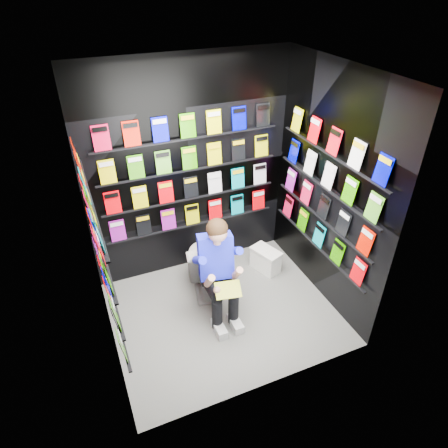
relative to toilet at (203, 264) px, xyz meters
name	(u,v)px	position (x,y,z in m)	size (l,w,h in m)	color
floor	(223,312)	(0.05, -0.48, -0.37)	(2.40, 2.40, 0.00)	slate
ceiling	(223,73)	(0.05, -0.48, 2.23)	(2.40, 2.40, 0.00)	white
wall_back	(189,172)	(0.05, 0.52, 0.93)	(2.40, 0.04, 2.60)	black
wall_front	(274,280)	(0.05, -1.48, 0.93)	(2.40, 0.04, 2.60)	black
wall_left	(94,244)	(-1.15, -0.48, 0.93)	(0.04, 2.00, 2.60)	black
wall_right	(329,192)	(1.25, -0.48, 0.93)	(0.04, 2.00, 2.60)	black
comics_back	(190,173)	(0.05, 0.49, 0.94)	(2.10, 0.06, 1.37)	#EE1400
comics_left	(97,243)	(-1.12, -0.48, 0.94)	(0.06, 1.70, 1.37)	#EE1400
comics_right	(326,192)	(1.22, -0.48, 0.94)	(0.06, 1.70, 1.37)	#EE1400
toilet	(203,264)	(0.00, 0.00, 0.00)	(0.42, 0.75, 0.73)	white
longbox	(266,261)	(0.84, 0.02, -0.23)	(0.20, 0.36, 0.27)	white
longbox_lid	(266,251)	(0.84, 0.02, -0.08)	(0.22, 0.38, 0.03)	white
reader	(215,256)	(0.00, -0.38, 0.38)	(0.49, 0.72, 1.32)	#191FE7
held_comic	(228,290)	(0.00, -0.73, 0.21)	(0.26, 0.01, 0.18)	#52B93B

